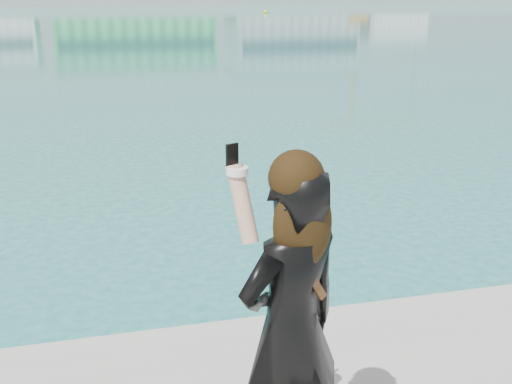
# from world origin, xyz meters

# --- Properties ---
(buoy_near) EXTENTS (0.50, 0.50, 0.50)m
(buoy_near) POSITION_xyz_m (20.73, 76.46, 0.00)
(buoy_near) COLOR #FFFC0D
(buoy_near) RESTS_ON ground
(woman) EXTENTS (0.74, 0.62, 1.82)m
(woman) POSITION_xyz_m (-0.15, -0.69, 1.72)
(woman) COLOR black
(woman) RESTS_ON near_quay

